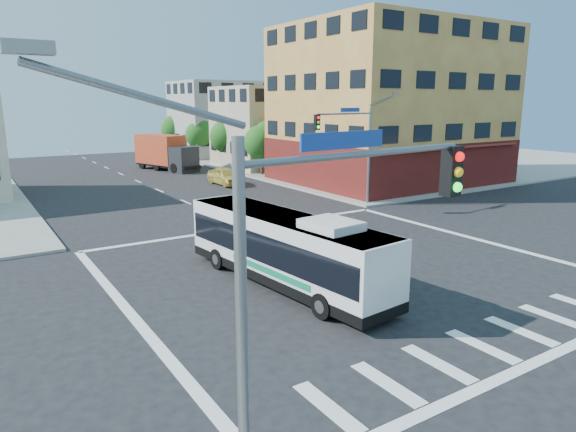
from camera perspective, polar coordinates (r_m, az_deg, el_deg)
ground at (r=23.33m, az=6.35°, el=-6.05°), size 120.00×120.00×0.00m
sidewalk_ne at (r=71.91m, az=10.56°, el=6.59°), size 50.00×50.00×0.15m
corner_building_ne at (r=49.23m, az=11.19°, el=10.63°), size 18.10×15.44×14.00m
building_east_near at (r=59.81m, az=-1.47°, el=9.86°), size 12.06×10.06×9.00m
building_east_far at (r=72.11m, az=-7.36°, el=10.65°), size 12.06×10.06×10.00m
signal_mast_ne at (r=36.15m, az=7.17°, el=8.66°), size 7.91×1.13×8.07m
signal_mast_sw at (r=8.50m, az=4.59°, el=-4.38°), size 7.91×1.01×8.07m
street_tree_a at (r=52.08m, az=-2.80°, el=8.42°), size 3.60×3.60×5.53m
street_tree_b at (r=59.12m, az=-6.73°, el=9.02°), size 3.80×3.80×5.79m
street_tree_c at (r=66.41m, az=-9.80°, el=9.06°), size 3.40×3.40×5.29m
street_tree_d at (r=73.80m, az=-12.29°, el=9.63°), size 4.00×4.00×6.03m
transit_bus at (r=20.98m, az=-0.37°, el=-3.59°), size 3.46×11.13×3.24m
box_truck at (r=58.13m, az=-13.42°, el=6.80°), size 4.87×8.76×3.79m
parked_car at (r=46.93m, az=-6.98°, el=4.42°), size 1.93×4.62×1.56m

